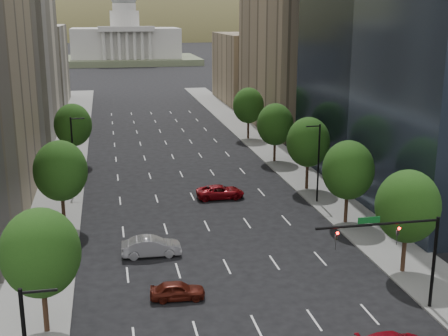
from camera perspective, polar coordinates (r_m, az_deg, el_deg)
sidewalk_left at (r=68.63m, az=-16.02°, el=-3.38°), size 6.00×200.00×0.15m
sidewalk_right at (r=72.73m, az=9.09°, el=-1.95°), size 6.00×200.00×0.15m
midrise_cream_left at (r=109.30m, az=-20.10°, el=12.21°), size 14.00×30.00×35.00m
filler_left at (r=142.48m, az=-17.91°, el=9.36°), size 14.00×26.00×18.00m
parking_tan_right at (r=110.75m, az=6.83°, el=11.71°), size 14.00×30.00×30.00m
filler_right at (r=142.91m, az=2.59°, el=9.66°), size 14.00×26.00×16.00m
tree_right_1 at (r=49.64m, az=17.33°, el=-3.56°), size 5.20×5.20×8.75m
tree_right_2 at (r=59.99m, az=11.92°, el=-0.20°), size 5.20×5.20×8.61m
tree_right_3 at (r=70.78m, az=8.14°, el=2.49°), size 5.20×5.20×8.89m
tree_right_4 at (r=83.92m, az=4.97°, el=4.22°), size 5.20×5.20×8.46m
tree_right_5 at (r=99.10m, az=2.38°, el=6.06°), size 5.20×5.20×8.75m
tree_left_0 at (r=40.34m, az=-17.32°, el=-7.85°), size 5.20×5.20×8.75m
tree_left_1 at (r=59.21m, az=-15.53°, el=-0.27°), size 5.20×5.20×8.97m
tree_left_2 at (r=84.62m, az=-14.40°, el=4.04°), size 5.20×5.20×8.68m
streetlight_rn at (r=66.25m, az=9.08°, el=0.67°), size 1.70×0.20×9.00m
streetlight_ln at (r=72.04m, az=-14.37°, el=1.53°), size 1.70×0.20×9.00m
traffic_signal at (r=43.29m, az=16.98°, el=-7.07°), size 9.12×0.40×7.38m
capitol at (r=255.29m, az=-9.49°, el=11.88°), size 60.00×40.00×35.20m
foothills at (r=608.94m, az=-7.30°, el=9.19°), size 720.00×413.00×263.00m
car_maroon at (r=45.13m, az=-4.52°, el=-11.72°), size 4.22×1.97×1.40m
car_silver at (r=52.74m, az=-7.04°, el=-7.54°), size 5.26×1.93×1.72m
car_red_far at (r=68.07m, az=-0.37°, el=-2.32°), size 5.53×2.57×1.54m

